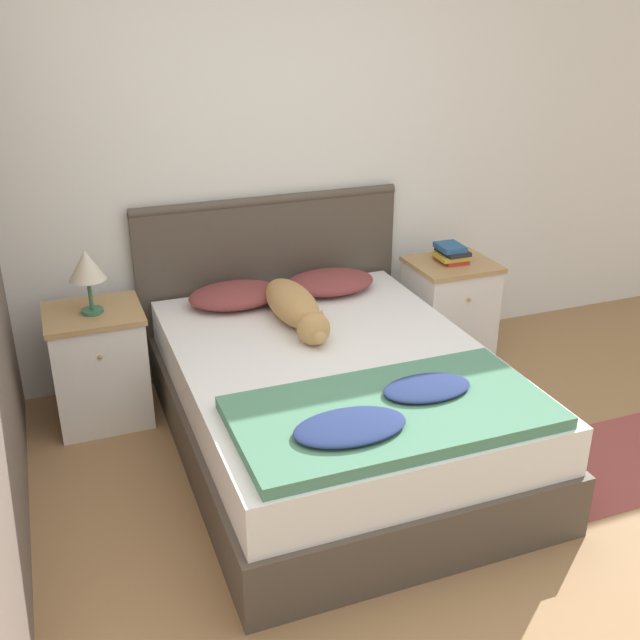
% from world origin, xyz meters
% --- Properties ---
extents(ground_plane, '(16.00, 16.00, 0.00)m').
position_xyz_m(ground_plane, '(0.00, 0.00, 0.00)').
color(ground_plane, '#997047').
extents(wall_back, '(9.00, 0.06, 2.55)m').
position_xyz_m(wall_back, '(0.00, 2.13, 1.27)').
color(wall_back, white).
rests_on(wall_back, ground_plane).
extents(bed, '(1.51, 2.04, 0.53)m').
position_xyz_m(bed, '(0.02, 1.02, 0.26)').
color(bed, '#4C4238').
rests_on(bed, ground_plane).
extents(headboard, '(1.59, 0.06, 1.07)m').
position_xyz_m(headboard, '(0.02, 2.06, 0.56)').
color(headboard, '#4C4238').
rests_on(headboard, ground_plane).
extents(nightstand_left, '(0.50, 0.45, 0.63)m').
position_xyz_m(nightstand_left, '(-1.04, 1.74, 0.32)').
color(nightstand_left, white).
rests_on(nightstand_left, ground_plane).
extents(nightstand_right, '(0.50, 0.45, 0.63)m').
position_xyz_m(nightstand_right, '(1.08, 1.74, 0.32)').
color(nightstand_right, white).
rests_on(nightstand_right, ground_plane).
extents(pillow_left, '(0.53, 0.37, 0.11)m').
position_xyz_m(pillow_left, '(-0.26, 1.80, 0.59)').
color(pillow_left, brown).
rests_on(pillow_left, bed).
extents(pillow_right, '(0.53, 0.37, 0.11)m').
position_xyz_m(pillow_right, '(0.31, 1.80, 0.59)').
color(pillow_right, brown).
rests_on(pillow_right, bed).
extents(quilt, '(1.32, 0.69, 0.09)m').
position_xyz_m(quilt, '(0.01, 0.38, 0.57)').
color(quilt, '#4C8466').
rests_on(quilt, bed).
extents(dog, '(0.23, 0.83, 0.19)m').
position_xyz_m(dog, '(-0.03, 1.45, 0.62)').
color(dog, tan).
rests_on(dog, bed).
extents(book_stack, '(0.18, 0.22, 0.11)m').
position_xyz_m(book_stack, '(1.08, 1.76, 0.69)').
color(book_stack, '#AD2D28').
rests_on(book_stack, nightstand_right).
extents(table_lamp, '(0.19, 0.19, 0.34)m').
position_xyz_m(table_lamp, '(-1.04, 1.72, 0.88)').
color(table_lamp, '#336B4C').
rests_on(table_lamp, nightstand_left).
extents(rug, '(1.20, 0.66, 0.00)m').
position_xyz_m(rug, '(1.44, 0.40, 0.00)').
color(rug, '#93423D').
rests_on(rug, ground_plane).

